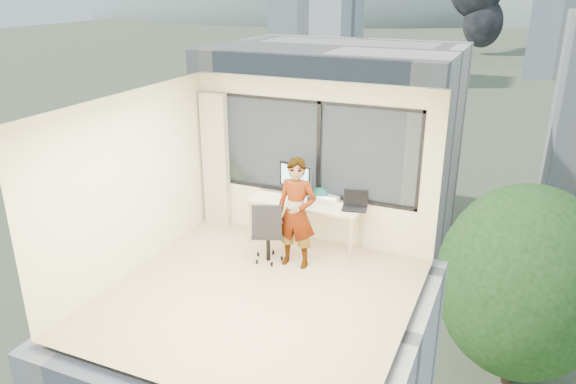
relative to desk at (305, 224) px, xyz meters
The scene contains 23 objects.
floor 1.70m from the desk, 90.00° to the right, with size 4.00×4.00×0.01m, color #D4C189.
ceiling 2.78m from the desk, 90.00° to the right, with size 4.00×4.00×0.01m, color white.
wall_front 3.78m from the desk, 90.00° to the right, with size 4.00×0.01×2.60m, color beige.
wall_left 2.76m from the desk, 140.31° to the right, with size 0.01×4.00×2.60m, color beige.
wall_right 2.76m from the desk, 39.69° to the right, with size 0.01×4.00×2.60m, color beige.
window_wall 1.20m from the desk, 81.63° to the left, with size 3.30×0.16×1.55m, color black, non-canonical shape.
curtain 1.90m from the desk, behind, with size 0.45×0.14×2.30m, color beige.
desk is the anchor object (origin of this frame).
chair 0.77m from the desk, 114.38° to the right, with size 0.51×0.51×1.01m, color black, non-canonical shape.
person 0.79m from the desk, 79.11° to the right, with size 0.60×0.40×1.66m, color #2D2D33.
monitor 0.70m from the desk, 151.56° to the left, with size 0.57×0.12×0.57m, color black, non-canonical shape.
game_console 0.55m from the desk, 30.40° to the left, with size 0.29×0.25×0.07m, color white.
laptop 0.94m from the desk, ahead, with size 0.37×0.40×0.24m, color black, non-canonical shape.
cellphone 0.40m from the desk, 69.96° to the right, with size 0.11×0.05×0.01m, color black.
pen_cup 0.44m from the desk, 21.69° to the right, with size 0.09×0.09×0.11m, color black.
handbag 0.55m from the desk, 52.22° to the left, with size 0.25×0.13×0.19m, color #0C4941.
exterior_ground 119.21m from the desk, 90.00° to the left, with size 400.00×400.00×0.04m, color #515B3D.
near_bldg_a 30.64m from the desk, 107.62° to the left, with size 16.00×12.00×14.00m, color beige.
far_tower_a 99.69m from the desk, 110.55° to the left, with size 14.00×14.00×28.00m, color silver.
far_tower_d 160.05m from the desk, 112.02° to the left, with size 16.00×14.00×22.00m, color silver.
hill_a 340.51m from the desk, 110.65° to the left, with size 288.00×216.00×90.00m, color slate.
tree_a 27.88m from the desk, 128.19° to the left, with size 7.00×7.00×8.00m, color #204617, non-canonical shape.
tree_b 19.51m from the desk, 76.24° to the left, with size 7.60×7.60×9.00m, color #204617, non-canonical shape.
Camera 1 is at (2.95, -5.78, 3.98)m, focal length 34.38 mm.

